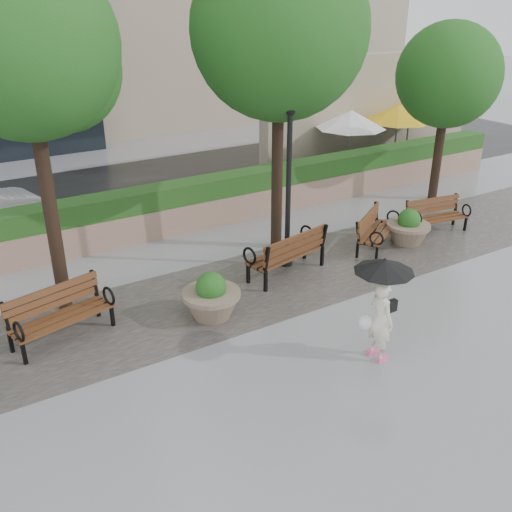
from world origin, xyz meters
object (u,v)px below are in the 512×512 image
bench_3 (376,237)px  bench_4 (436,223)px  bench_2 (287,262)px  planter_left (211,300)px  pedestrian (382,299)px  bench_1 (63,325)px  planter_right (408,230)px  lamppost (288,199)px

bench_3 → bench_4: 2.14m
bench_2 → planter_left: 2.53m
bench_3 → planter_left: size_ratio=1.55×
bench_3 → pedestrian: 5.07m
planter_left → bench_4: bearing=6.3°
bench_1 → planter_right: 8.95m
bench_3 → planter_left: planter_left is taller
bench_3 → bench_4: bearing=-34.1°
planter_left → lamppost: size_ratio=0.31×
bench_4 → planter_left: size_ratio=1.52×
lamppost → planter_left: bearing=-155.7°
bench_3 → lamppost: size_ratio=0.48×
bench_1 → bench_3: size_ratio=1.10×
bench_1 → planter_right: (8.95, -0.10, 0.07)m
bench_1 → lamppost: size_ratio=0.53×
bench_1 → pedestrian: bearing=-51.2°
bench_4 → bench_3: bearing=-172.8°
bench_2 → bench_4: bearing=168.1°
bench_4 → lamppost: 4.94m
planter_left → pedestrian: pedestrian is taller
bench_1 → lamppost: bearing=-9.3°
lamppost → pedestrian: lamppost is taller
bench_1 → lamppost: lamppost is taller
bench_2 → pedestrian: 3.75m
planter_left → planter_right: bearing=6.1°
planter_right → pedestrian: bearing=-140.8°
bench_1 → bench_3: 8.05m
planter_left → bench_1: bearing=164.8°
bench_2 → lamppost: 1.46m
bench_1 → bench_2: 5.19m
bench_2 → bench_3: size_ratio=1.16×
bench_3 → lamppost: bearing=140.5°
planter_left → lamppost: lamppost is taller
bench_1 → bench_2: (5.19, 0.05, 0.02)m
lamppost → pedestrian: 4.13m
planter_left → lamppost: 3.22m
bench_2 → pedestrian: bearing=70.2°
bench_3 → bench_4: bench_3 is taller
planter_right → pedestrian: (-4.25, -3.47, 0.80)m
bench_3 → planter_right: bearing=-46.6°
planter_right → lamppost: bearing=170.8°
planter_right → pedestrian: pedestrian is taller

